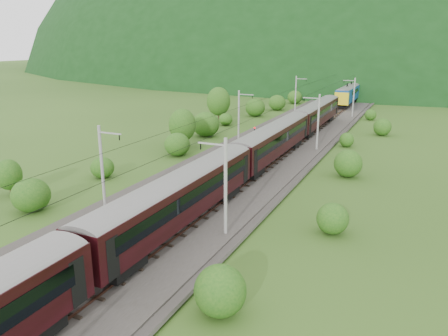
% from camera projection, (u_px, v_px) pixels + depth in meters
% --- Properties ---
extents(ground, '(600.00, 600.00, 0.00)m').
position_uv_depth(ground, '(162.00, 224.00, 38.49)').
color(ground, '#2B4816').
rests_on(ground, ground).
extents(railbed, '(14.00, 220.00, 0.30)m').
position_uv_depth(railbed, '(212.00, 189.00, 47.16)').
color(railbed, '#38332D').
rests_on(railbed, ground).
extents(track_left, '(2.40, 220.00, 0.27)m').
position_uv_depth(track_left, '(192.00, 184.00, 48.07)').
color(track_left, brown).
rests_on(track_left, railbed).
extents(track_right, '(2.40, 220.00, 0.27)m').
position_uv_depth(track_right, '(232.00, 190.00, 46.14)').
color(track_right, brown).
rests_on(track_right, railbed).
extents(catenary_left, '(2.54, 192.28, 8.00)m').
position_uv_depth(catenary_left, '(239.00, 115.00, 67.60)').
color(catenary_left, gray).
rests_on(catenary_left, railbed).
extents(catenary_right, '(2.54, 192.28, 8.00)m').
position_uv_depth(catenary_right, '(318.00, 121.00, 62.67)').
color(catenary_right, gray).
rests_on(catenary_right, railbed).
extents(overhead_wires, '(4.83, 198.00, 0.03)m').
position_uv_depth(overhead_wires, '(211.00, 125.00, 45.23)').
color(overhead_wires, black).
rests_on(overhead_wires, ground).
extents(mountain_main, '(504.00, 360.00, 244.00)m').
position_uv_depth(mountain_main, '(394.00, 68.00, 265.16)').
color(mountain_main, black).
rests_on(mountain_main, ground).
extents(mountain_ridge, '(336.00, 280.00, 132.00)m').
position_uv_depth(mountain_ridge, '(238.00, 62.00, 348.35)').
color(mountain_ridge, black).
rests_on(mountain_ridge, ground).
extents(train, '(3.20, 151.87, 5.57)m').
position_uv_depth(train, '(237.00, 156.00, 46.15)').
color(train, black).
rests_on(train, ground).
extents(hazard_post_near, '(0.18, 0.18, 1.72)m').
position_uv_depth(hazard_post_near, '(278.00, 136.00, 68.66)').
color(hazard_post_near, red).
rests_on(hazard_post_near, railbed).
extents(hazard_post_far, '(0.18, 0.18, 1.67)m').
position_uv_depth(hazard_post_far, '(312.00, 120.00, 82.86)').
color(hazard_post_far, red).
rests_on(hazard_post_far, railbed).
extents(signal, '(0.26, 0.26, 2.38)m').
position_uv_depth(signal, '(255.00, 133.00, 68.06)').
color(signal, black).
rests_on(signal, railbed).
extents(vegetation_left, '(11.15, 143.65, 6.79)m').
position_uv_depth(vegetation_left, '(181.00, 130.00, 66.93)').
color(vegetation_left, '#1B4F15').
rests_on(vegetation_left, ground).
extents(vegetation_right, '(7.60, 104.15, 3.16)m').
position_uv_depth(vegetation_right, '(295.00, 225.00, 34.66)').
color(vegetation_right, '#1B4F15').
rests_on(vegetation_right, ground).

